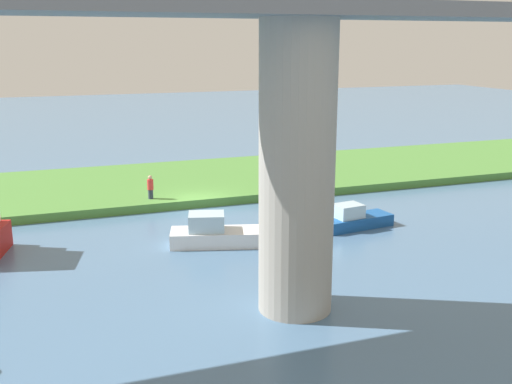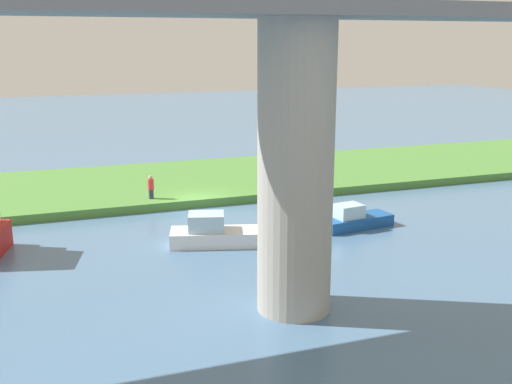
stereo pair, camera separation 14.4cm
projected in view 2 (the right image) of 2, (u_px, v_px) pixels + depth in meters
name	position (u px, v px, depth m)	size (l,w,h in m)	color
ground_plane	(199.00, 208.00, 35.53)	(160.00, 160.00, 0.00)	#4C7093
grassy_bank	(177.00, 182.00, 40.95)	(80.00, 12.00, 0.50)	#4C8438
bridge_pylon	(296.00, 171.00, 21.04)	(2.65, 2.65, 10.23)	#9E998E
bridge_span	(298.00, 1.00, 19.70)	(64.04, 4.30, 3.25)	slate
person_on_bank	(151.00, 187.00, 35.55)	(0.48, 0.48, 1.39)	#2D334C
mooring_post	(280.00, 180.00, 38.65)	(0.20, 0.20, 0.85)	brown
houseboat_blue	(354.00, 219.00, 31.72)	(4.05, 1.90, 1.30)	#195199
skiff_small	(216.00, 233.00, 29.08)	(4.93, 2.86, 1.55)	white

